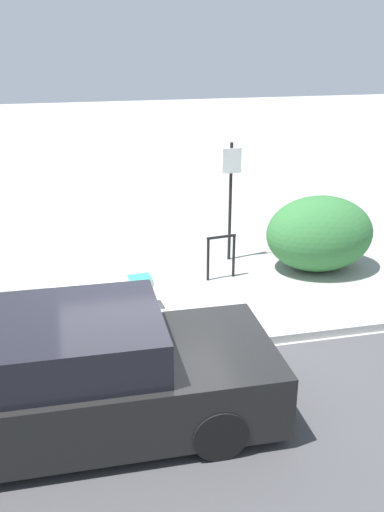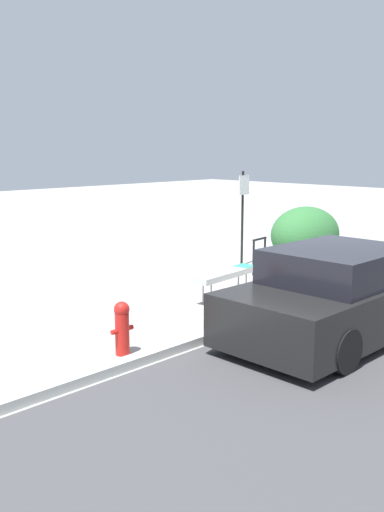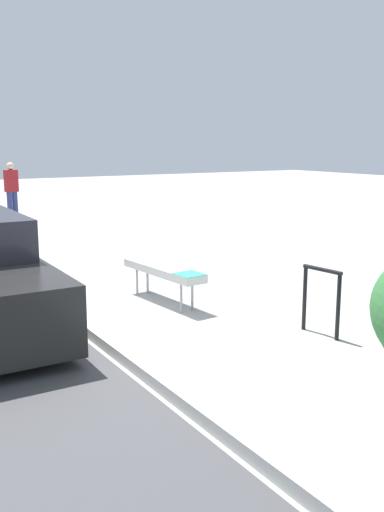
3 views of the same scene
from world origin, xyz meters
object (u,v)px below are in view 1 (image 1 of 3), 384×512
parked_car_near (82,377)px  sign_post (231,191)px  bench (101,287)px  bike_rack (221,252)px

parked_car_near → sign_post: bearing=56.8°
bench → bike_rack: size_ratio=2.00×
sign_post → parked_car_near: size_ratio=0.54×
bench → bike_rack: (2.21, 0.92, 0.03)m
bench → parked_car_near: 2.75m
sign_post → bike_rack: bearing=-115.7°
sign_post → bench: bearing=-145.9°
bench → sign_post: size_ratio=0.72×
bench → parked_car_near: parked_car_near is taller
bike_rack → parked_car_near: parked_car_near is taller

